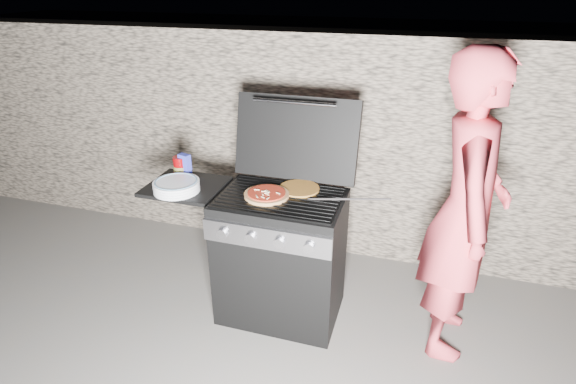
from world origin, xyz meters
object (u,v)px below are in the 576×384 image
(gas_grill, at_px, (246,251))
(person, at_px, (465,212))
(pizza_topped, at_px, (267,194))
(sauce_jar, at_px, (181,167))

(gas_grill, distance_m, person, 1.44)
(gas_grill, relative_size, pizza_topped, 4.70)
(pizza_topped, bearing_deg, person, 4.80)
(sauce_jar, xyz_separation_m, person, (1.86, -0.04, -0.04))
(pizza_topped, bearing_deg, sauce_jar, 168.66)
(gas_grill, distance_m, sauce_jar, 0.74)
(gas_grill, relative_size, person, 0.72)
(pizza_topped, relative_size, sauce_jar, 1.94)
(pizza_topped, bearing_deg, gas_grill, 172.95)
(gas_grill, distance_m, pizza_topped, 0.50)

